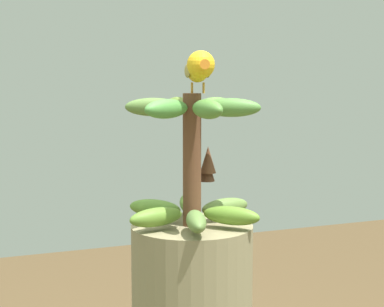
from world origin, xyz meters
TOP-DOWN VIEW (x-y plane):
  - banana_bunch at (0.00, 0.00)m, footprint 0.31×0.31m
  - perched_bird at (0.01, -0.02)m, footprint 0.08×0.21m

SIDE VIEW (x-z plane):
  - banana_bunch at x=0.00m, z-range 1.14..1.43m
  - perched_bird at x=0.01m, z-range 1.44..1.53m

